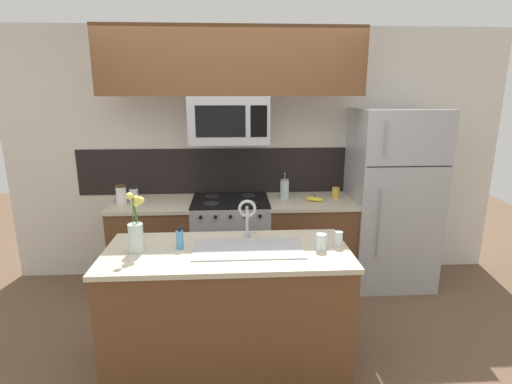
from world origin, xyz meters
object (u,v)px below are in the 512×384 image
microwave (229,120)px  banana_bunch (315,199)px  french_press (285,189)px  sink_faucet (247,214)px  spare_glass (338,239)px  storage_jar_tall (121,194)px  coffee_tin (336,193)px  dish_soap_bottle (180,239)px  refrigerator (391,198)px  stove_range (231,243)px  storage_jar_medium (134,195)px  flower_vase (136,234)px  drinking_glass (321,242)px

microwave → banana_bunch: microwave is taller
french_press → sink_faucet: (-0.42, -1.12, 0.10)m
banana_bunch → sink_faucet: (-0.71, -1.00, 0.18)m
microwave → spare_glass: 1.62m
storage_jar_tall → coffee_tin: 2.13m
sink_faucet → dish_soap_bottle: 0.52m
microwave → refrigerator: size_ratio=0.41×
stove_range → banana_bunch: size_ratio=4.89×
storage_jar_medium → coffee_tin: (2.02, 0.03, -0.02)m
banana_bunch → flower_vase: (-1.47, -1.19, 0.11)m
refrigerator → banana_bunch: (-0.80, -0.08, 0.03)m
refrigerator → coffee_tin: 0.57m
microwave → flower_vase: (-0.63, -1.23, -0.67)m
drinking_glass → spare_glass: size_ratio=1.02×
stove_range → dish_soap_bottle: size_ratio=5.64×
coffee_tin → dish_soap_bottle: 1.90m
storage_jar_medium → french_press: bearing=1.7°
sink_faucet → refrigerator: bearing=35.4°
microwave → spare_glass: bearing=-58.0°
spare_glass → flower_vase: size_ratio=0.26×
stove_range → coffee_tin: bearing=2.7°
refrigerator → spare_glass: bearing=-124.9°
refrigerator → french_press: refrigerator is taller
banana_bunch → microwave: bearing=177.3°
coffee_tin → storage_jar_medium: bearing=-179.0°
banana_bunch → coffee_tin: bearing=24.9°
coffee_tin → storage_jar_tall: bearing=-178.2°
coffee_tin → drinking_glass: (-0.45, -1.34, 0.00)m
microwave → french_press: size_ratio=2.79×
microwave → storage_jar_tall: bearing=179.8°
spare_glass → microwave: bearing=122.0°
refrigerator → banana_bunch: bearing=-174.3°
flower_vase → spare_glass: bearing=0.4°
microwave → french_press: (0.55, 0.08, -0.70)m
microwave → refrigerator: (1.64, 0.04, -0.80)m
refrigerator → drinking_glass: refrigerator is taller
stove_range → banana_bunch: banana_bunch is taller
stove_range → coffee_tin: coffee_tin is taller
storage_jar_medium → spare_glass: size_ratio=1.38×
refrigerator → storage_jar_medium: bearing=-179.9°
stove_range → dish_soap_bottle: bearing=-106.0°
french_press → spare_glass: 1.32m
storage_jar_tall → flower_vase: bearing=-70.9°
refrigerator → flower_vase: (-2.27, -1.27, 0.13)m
dish_soap_bottle → spare_glass: dish_soap_bottle is taller
sink_faucet → flower_vase: bearing=-165.7°
microwave → banana_bunch: (0.84, -0.04, -0.78)m
storage_jar_medium → french_press: french_press is taller
microwave → french_press: microwave is taller
storage_jar_medium → sink_faucet: (1.08, -1.07, 0.12)m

